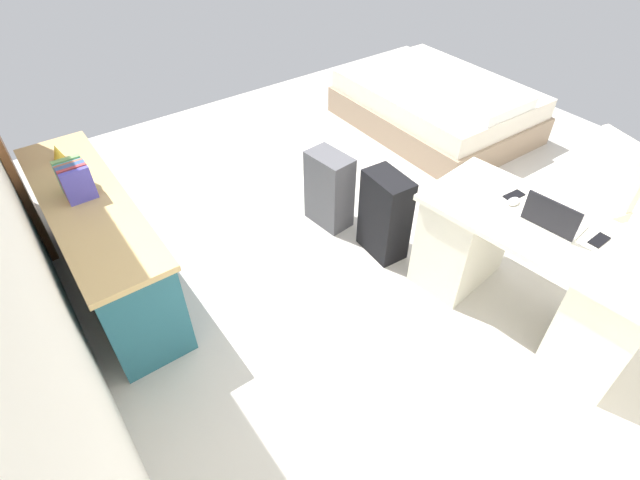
{
  "coord_description": "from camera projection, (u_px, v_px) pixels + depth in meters",
  "views": [
    {
      "loc": [
        -2.07,
        2.3,
        2.51
      ],
      "look_at": [
        -0.32,
        1.02,
        0.6
      ],
      "focal_mm": 26.89,
      "sensor_mm": 36.0,
      "label": 1
    }
  ],
  "objects": [
    {
      "name": "suitcase_black",
      "position": [
        385.0,
        215.0,
        3.49
      ],
      "size": [
        0.38,
        0.25,
        0.67
      ],
      "primitive_type": "cube",
      "rotation": [
        0.0,
        0.0,
        -0.07
      ],
      "color": "black",
      "rests_on": "ground_plane"
    },
    {
      "name": "ground_plane",
      "position": [
        397.0,
        225.0,
        3.93
      ],
      "size": [
        5.89,
        5.89,
        0.0
      ],
      "primitive_type": "plane",
      "color": "beige"
    },
    {
      "name": "laptop",
      "position": [
        553.0,
        220.0,
        2.72
      ],
      "size": [
        0.33,
        0.26,
        0.21
      ],
      "color": "silver",
      "rests_on": "desk"
    },
    {
      "name": "cell_phone_near_laptop",
      "position": [
        599.0,
        240.0,
        2.66
      ],
      "size": [
        0.07,
        0.14,
        0.01
      ],
      "primitive_type": "cube",
      "rotation": [
        0.0,
        0.0,
        0.03
      ],
      "color": "black",
      "rests_on": "desk"
    },
    {
      "name": "desk",
      "position": [
        530.0,
        270.0,
        2.99
      ],
      "size": [
        1.51,
        0.83,
        0.75
      ],
      "color": "silver",
      "rests_on": "ground_plane"
    },
    {
      "name": "bed",
      "position": [
        436.0,
        106.0,
        5.02
      ],
      "size": [
        1.92,
        1.43,
        0.58
      ],
      "color": "gray",
      "rests_on": "ground_plane"
    },
    {
      "name": "figurine_small",
      "position": [
        57.0,
        153.0,
        3.28
      ],
      "size": [
        0.08,
        0.08,
        0.11
      ],
      "primitive_type": "cone",
      "color": "gold",
      "rests_on": "credenza"
    },
    {
      "name": "cell_phone_by_mouse",
      "position": [
        514.0,
        195.0,
        2.97
      ],
      "size": [
        0.08,
        0.14,
        0.01
      ],
      "primitive_type": "cube",
      "rotation": [
        0.0,
        0.0,
        -0.07
      ],
      "color": "black",
      "rests_on": "desk"
    },
    {
      "name": "computer_mouse",
      "position": [
        514.0,
        201.0,
        2.91
      ],
      "size": [
        0.07,
        0.11,
        0.03
      ],
      "primitive_type": "ellipsoid",
      "rotation": [
        0.0,
        0.0,
        0.12
      ],
      "color": "white",
      "rests_on": "desk"
    },
    {
      "name": "credenza",
      "position": [
        102.0,
        243.0,
        3.22
      ],
      "size": [
        1.8,
        0.48,
        0.73
      ],
      "color": "#235B6B",
      "rests_on": "ground_plane"
    },
    {
      "name": "suitcase_spare_grey",
      "position": [
        329.0,
        190.0,
        3.78
      ],
      "size": [
        0.38,
        0.26,
        0.62
      ],
      "primitive_type": "cube",
      "rotation": [
        0.0,
        0.0,
        0.1
      ],
      "color": "#4C4C51",
      "rests_on": "ground_plane"
    },
    {
      "name": "office_chair",
      "position": [
        584.0,
        208.0,
        3.42
      ],
      "size": [
        0.57,
        0.57,
        0.94
      ],
      "color": "black",
      "rests_on": "ground_plane"
    },
    {
      "name": "book_row",
      "position": [
        75.0,
        179.0,
        2.95
      ],
      "size": [
        0.23,
        0.17,
        0.22
      ],
      "color": "#4A47B5",
      "rests_on": "credenza"
    }
  ]
}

